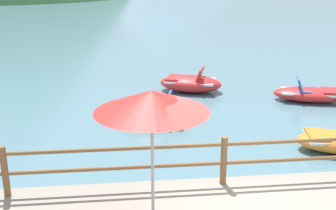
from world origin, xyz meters
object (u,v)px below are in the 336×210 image
at_px(pedal_boat_2, 310,94).
at_px(pedal_boat_3, 190,83).
at_px(pedal_boat_0, 154,112).
at_px(beach_umbrella, 152,103).

xyz_separation_m(pedal_boat_2, pedal_boat_3, (-3.88, 1.67, 0.06)).
bearing_deg(pedal_boat_0, pedal_boat_2, 15.25).
distance_m(pedal_boat_0, pedal_boat_2, 5.67).
bearing_deg(pedal_boat_0, beach_umbrella, -94.72).
relative_size(beach_umbrella, pedal_boat_2, 0.85).
relative_size(pedal_boat_2, pedal_boat_3, 1.02).
bearing_deg(beach_umbrella, pedal_boat_3, 77.15).
xyz_separation_m(beach_umbrella, pedal_boat_0, (0.49, 5.94, -2.15)).
bearing_deg(pedal_boat_3, beach_umbrella, -102.85).
height_order(beach_umbrella, pedal_boat_2, beach_umbrella).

